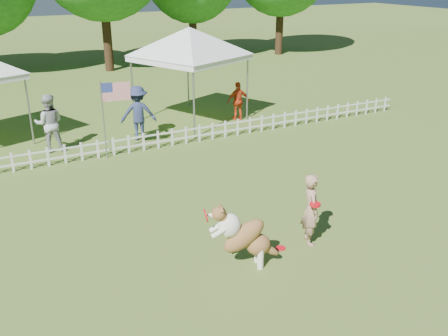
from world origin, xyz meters
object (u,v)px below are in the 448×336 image
flag_pole (104,121)px  spectator_c (238,101)px  frisbee_on_turf (281,248)px  canopy_tent_right (190,76)px  dog (245,236)px  spectator_a (49,123)px  handler (311,209)px  spectator_b (138,113)px

flag_pole → spectator_c: size_ratio=1.62×
frisbee_on_turf → spectator_c: size_ratio=0.14×
canopy_tent_right → spectator_c: canopy_tent_right is taller
dog → spectator_a: 9.06m
handler → spectator_b: (-0.99, 8.46, 0.14)m
dog → spectator_c: spectator_c is taller
handler → dog: 1.73m
dog → canopy_tent_right: canopy_tent_right is taller
spectator_a → flag_pole: bearing=145.7°
handler → dog: handler is taller
canopy_tent_right → spectator_a: (-5.43, -1.10, -0.80)m
spectator_a → spectator_c: spectator_a is taller
flag_pole → spectator_c: flag_pole is taller
canopy_tent_right → flag_pole: 4.81m
canopy_tent_right → spectator_b: (-2.52, -1.25, -0.80)m
flag_pole → spectator_c: bearing=24.4°
flag_pole → spectator_b: bearing=47.5°
spectator_c → canopy_tent_right: bearing=-15.0°
frisbee_on_turf → flag_pole: 7.42m
spectator_b → dog: bearing=101.0°
spectator_a → spectator_c: (7.12, 0.38, -0.19)m
handler → flag_pole: bearing=39.9°
frisbee_on_turf → canopy_tent_right: bearing=77.0°
dog → frisbee_on_turf: (1.02, 0.24, -0.69)m
spectator_a → spectator_c: 7.13m
handler → canopy_tent_right: size_ratio=0.46×
dog → spectator_b: size_ratio=0.75×
frisbee_on_turf → flag_pole: size_ratio=0.09×
dog → frisbee_on_turf: dog is taller
flag_pole → spectator_a: flag_pole is taller
canopy_tent_right → spectator_b: 2.93m
frisbee_on_turf → spectator_c: (3.91, 8.93, 0.74)m
frisbee_on_turf → spectator_b: size_ratio=0.11×
canopy_tent_right → spectator_b: bearing=-177.7°
frisbee_on_turf → spectator_c: spectator_c is taller
flag_pole → dog: bearing=-77.2°
spectator_a → spectator_b: (2.91, -0.14, -0.00)m
flag_pole → spectator_a: bearing=140.2°
dog → canopy_tent_right: bearing=88.4°
frisbee_on_turf → spectator_b: spectator_b is taller
flag_pole → spectator_a: 2.04m
canopy_tent_right → flag_pole: (-4.04, -2.56, -0.53)m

